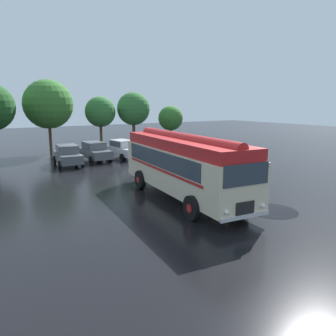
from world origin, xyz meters
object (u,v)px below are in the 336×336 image
object	(u,v)px
car_mid_left	(95,151)
car_mid_right	(123,149)
car_near_left	(68,155)
vintage_bus	(183,163)

from	to	relation	value
car_mid_left	car_mid_right	distance (m)	2.73
car_near_left	car_mid_left	world-z (taller)	same
vintage_bus	car_mid_right	xyz separation A→B (m)	(2.90, 13.93, -1.05)
vintage_bus	car_mid_left	xyz separation A→B (m)	(0.17, 13.90, -1.05)
car_mid_left	car_mid_right	world-z (taller)	same
car_mid_right	car_mid_left	bearing A→B (deg)	-179.44
car_near_left	car_mid_left	distance (m)	2.81
car_mid_left	car_near_left	bearing A→B (deg)	-159.92
car_near_left	car_mid_right	distance (m)	5.46
vintage_bus	car_near_left	size ratio (longest dim) A/B	2.37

